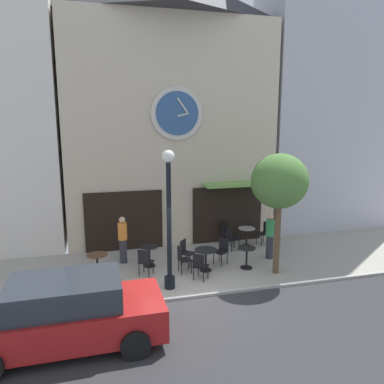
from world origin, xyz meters
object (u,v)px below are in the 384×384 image
Objects in this scene: cafe_chair_curbside at (231,237)px; parked_car_red at (66,313)px; street_lamp at (169,220)px; cafe_table_center_left at (247,255)px; cafe_table_rightmost at (206,255)px; cafe_chair_right_end at (183,258)px; cafe_chair_corner at (264,231)px; street_tree at (280,182)px; cafe_table_near_curb at (149,253)px; cafe_chair_outer at (200,264)px; pedestrian_orange at (123,239)px; cafe_table_leftmost at (97,261)px; cafe_table_center_right at (247,234)px; cafe_chair_near_tree at (226,231)px; cafe_chair_facing_street at (185,251)px; cafe_chair_near_lamp at (145,260)px; pedestrian_green at (270,235)px; cafe_chair_under_awning at (222,249)px.

parked_car_red is at bearing -139.82° from cafe_chair_curbside.
street_lamp is 4.60× the size of cafe_chair_curbside.
street_lamp reaches higher than parked_car_red.
cafe_table_center_left is (2.82, 0.83, -1.63)m from street_lamp.
cafe_table_rightmost is at bearing 173.89° from cafe_table_center_left.
cafe_chair_corner is at bearing 27.19° from cafe_chair_right_end.
street_tree is 4.98m from cafe_table_near_curb.
pedestrian_orange reaches higher than cafe_chair_outer.
cafe_table_center_left is at bearing -6.73° from cafe_table_leftmost.
cafe_chair_near_tree is at bearing 139.32° from cafe_table_center_right.
pedestrian_orange is (-1.19, 2.41, -1.24)m from street_lamp.
pedestrian_orange is at bearing 47.92° from cafe_table_leftmost.
cafe_table_rightmost is at bearing -123.32° from cafe_chair_near_tree.
cafe_chair_facing_street is (-0.14, 1.33, 0.00)m from cafe_chair_outer.
cafe_table_center_right is 0.45× the size of pedestrian_orange.
cafe_table_rightmost is at bearing -2.37° from cafe_chair_near_lamp.
cafe_chair_near_tree is 4.35m from cafe_chair_near_lamp.
cafe_table_leftmost is 5.96m from cafe_table_center_right.
street_lamp is at bearing -131.43° from cafe_chair_near_tree.
cafe_table_center_left is at bearing -17.64° from cafe_table_near_curb.
cafe_chair_outer and cafe_chair_near_tree have the same top height.
cafe_chair_near_tree reaches higher than cafe_table_rightmost.
cafe_table_center_left reaches higher than cafe_table_near_curb.
cafe_table_center_right reaches higher than cafe_table_leftmost.
cafe_table_center_right is at bearing 102.12° from pedestrian_green.
cafe_chair_outer is at bearing -120.20° from cafe_table_rightmost.
cafe_table_rightmost is at bearing -28.65° from pedestrian_orange.
cafe_chair_facing_street reaches higher than cafe_table_rightmost.
cafe_chair_near_lamp and cafe_chair_under_awning have the same top height.
street_lamp is at bearing -138.46° from cafe_chair_curbside.
pedestrian_orange reaches higher than cafe_chair_near_tree.
street_tree is 2.36× the size of pedestrian_green.
cafe_chair_outer and cafe_chair_curbside have the same top height.
cafe_chair_right_end is at bearing 43.27° from parked_car_red.
street_tree is at bearing -11.79° from cafe_table_leftmost.
cafe_table_near_curb is 4.37m from pedestrian_green.
street_lamp is 0.96× the size of parked_car_red.
cafe_table_center_left is 0.81× the size of cafe_chair_corner.
cafe_table_leftmost is 1.39m from pedestrian_orange.
cafe_chair_facing_street and cafe_chair_corner have the same top height.
cafe_table_rightmost is (3.51, -0.43, 0.03)m from cafe_table_leftmost.
street_tree is 3.41m from cafe_table_rightmost.
cafe_chair_right_end reaches higher than cafe_table_center_left.
cafe_chair_under_awning is at bearing -113.89° from cafe_chair_near_tree.
parked_car_red is (-2.19, -3.29, 0.23)m from cafe_chair_near_lamp.
cafe_table_rightmost is 2.95m from cafe_chair_near_tree.
cafe_chair_outer is 4.40m from cafe_chair_corner.
cafe_chair_under_awning is (-1.46, 1.20, -2.51)m from street_tree.
street_tree is 4.38× the size of cafe_chair_outer.
cafe_chair_under_awning is 3.49m from pedestrian_orange.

